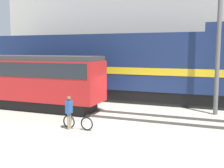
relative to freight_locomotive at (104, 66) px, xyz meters
The scene contains 9 objects.
ground_plane 6.27m from the freight_locomotive, 52.55° to the right, with size 120.00×120.00×0.00m, color #9E998C.
track_near 6.77m from the freight_locomotive, 56.50° to the right, with size 60.00×1.50×0.14m.
track_far 4.32m from the freight_locomotive, ahead, with size 60.00×1.51×0.14m.
building_backdrop 9.28m from the freight_locomotive, 66.40° to the left, with size 33.48×6.00×12.27m.
freight_locomotive is the anchor object (origin of this frame).
streetcar 5.91m from the freight_locomotive, 117.60° to the right, with size 9.24×2.54×3.57m.
bicycle 9.11m from the freight_locomotive, 75.65° to the right, with size 1.71×0.44×0.74m.
person 9.00m from the freight_locomotive, 78.40° to the right, with size 0.23×0.37×1.68m.
utility_pole_left 9.22m from the freight_locomotive, 16.95° to the right, with size 0.26×0.26×9.88m.
Camera 1 is at (5.26, -16.17, 3.99)m, focal length 45.00 mm.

